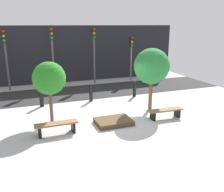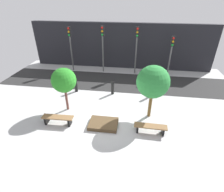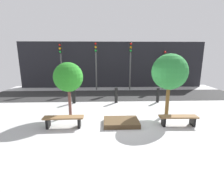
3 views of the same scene
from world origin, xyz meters
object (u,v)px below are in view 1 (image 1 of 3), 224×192
(tree_behind_left_bench, at_px, (49,79))
(traffic_light_west, at_px, (5,49))
(bollard_far_left, at_px, (41,97))
(tree_behind_right_bench, at_px, (152,66))
(planter_bed, at_px, (113,122))
(bench_right, at_px, (165,112))
(traffic_light_mid_east, at_px, (94,46))
(bollard_center, at_px, (134,89))
(bollard_left, at_px, (91,93))
(traffic_light_mid_west, at_px, (52,47))
(bench_left, at_px, (57,126))
(traffic_light_east, at_px, (131,50))

(tree_behind_left_bench, bearing_deg, traffic_light_west, 106.19)
(bollard_far_left, bearing_deg, tree_behind_right_bench, -24.24)
(planter_bed, height_order, bollard_far_left, bollard_far_left)
(bench_right, distance_m, traffic_light_mid_east, 8.06)
(bollard_center, bearing_deg, bollard_far_left, 180.00)
(bollard_left, distance_m, traffic_light_mid_west, 4.76)
(tree_behind_left_bench, bearing_deg, traffic_light_mid_west, 80.94)
(bench_right, bearing_deg, planter_bed, 176.85)
(bench_left, xyz_separation_m, tree_behind_left_bench, (-0.00, 1.40, 1.57))
(traffic_light_east, bearing_deg, tree_behind_left_bench, -136.64)
(bollard_center, bearing_deg, tree_behind_right_bench, -95.35)
(tree_behind_right_bench, height_order, bollard_left, tree_behind_right_bench)
(traffic_light_east, bearing_deg, planter_bed, -119.50)
(bollard_left, distance_m, bollard_center, 2.61)
(bollard_far_left, bearing_deg, bollard_left, 0.00)
(traffic_light_west, bearing_deg, tree_behind_right_bench, -43.36)
(bollard_center, bearing_deg, traffic_light_mid_east, 106.83)
(traffic_light_mid_west, bearing_deg, traffic_light_west, -180.00)
(bench_left, relative_size, traffic_light_mid_west, 0.43)
(tree_behind_left_bench, height_order, bollard_far_left, tree_behind_left_bench)
(planter_bed, bearing_deg, traffic_light_east, 60.50)
(tree_behind_right_bench, xyz_separation_m, traffic_light_west, (-6.61, 6.24, 0.47))
(tree_behind_left_bench, height_order, traffic_light_mid_west, traffic_light_mid_west)
(planter_bed, bearing_deg, bench_right, -4.77)
(tree_behind_right_bench, distance_m, traffic_light_east, 6.50)
(tree_behind_right_bench, relative_size, traffic_light_west, 0.80)
(tree_behind_right_bench, height_order, traffic_light_west, traffic_light_west)
(bench_right, relative_size, traffic_light_mid_west, 0.42)
(tree_behind_left_bench, distance_m, bollard_center, 5.68)
(tree_behind_right_bench, bearing_deg, planter_bed, -153.38)
(bollard_far_left, height_order, traffic_light_mid_east, traffic_light_mid_east)
(planter_bed, xyz_separation_m, tree_behind_left_bench, (-2.40, 1.20, 1.79))
(tree_behind_right_bench, bearing_deg, bollard_center, 84.65)
(bench_right, distance_m, bollard_far_left, 6.20)
(bench_right, xyz_separation_m, planter_bed, (-2.40, 0.20, -0.20))
(tree_behind_right_bench, distance_m, bollard_center, 2.82)
(bench_left, height_order, traffic_light_east, traffic_light_east)
(bench_right, distance_m, planter_bed, 2.42)
(bollard_center, distance_m, traffic_light_east, 4.66)
(bollard_left, xyz_separation_m, traffic_light_west, (-4.21, 3.99, 2.12))
(traffic_light_west, bearing_deg, bollard_left, -43.44)
(bench_right, height_order, bollard_far_left, bollard_far_left)
(traffic_light_mid_east, distance_m, traffic_light_east, 2.84)
(planter_bed, bearing_deg, bollard_far_left, 127.05)
(tree_behind_right_bench, xyz_separation_m, bollard_far_left, (-5.01, 2.25, -1.65))
(bench_right, xyz_separation_m, bollard_far_left, (-5.01, 3.66, 0.17))
(bench_left, xyz_separation_m, bollard_left, (2.40, 3.66, 0.14))
(tree_behind_left_bench, distance_m, traffic_light_mid_west, 6.37)
(bench_right, bearing_deg, traffic_light_east, 78.27)
(bench_left, distance_m, traffic_light_mid_east, 8.85)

